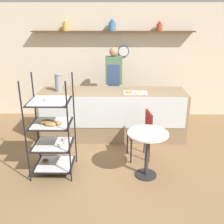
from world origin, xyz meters
name	(u,v)px	position (x,y,z in m)	size (l,w,h in m)	color
ground_plane	(112,167)	(0.00, 0.00, 0.00)	(14.00, 14.00, 0.00)	olive
back_wall	(113,61)	(0.00, 2.56, 1.36)	(10.00, 0.30, 2.70)	beige
display_counter	(112,114)	(0.00, 1.24, 0.50)	(2.96, 0.80, 0.99)	#937A5B
pastry_rack	(52,132)	(-0.94, -0.13, 0.71)	(0.66, 0.60, 1.60)	black
person_worker	(114,83)	(0.02, 1.92, 0.99)	(0.37, 0.23, 1.78)	#282833
cafe_table	(147,144)	(0.56, -0.24, 0.56)	(0.63, 0.63, 0.76)	#262628
cafe_chair	(143,130)	(0.55, 0.33, 0.54)	(0.43, 0.43, 0.87)	black
coffee_carafe	(58,82)	(-1.08, 1.23, 1.17)	(0.14, 0.14, 0.37)	gray
donut_tray_counter	(135,92)	(0.44, 1.10, 1.00)	(0.47, 0.27, 0.05)	silver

